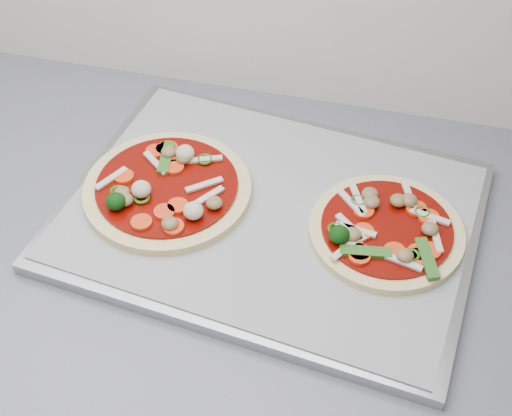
# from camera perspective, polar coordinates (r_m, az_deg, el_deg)

# --- Properties ---
(countertop) EXTENTS (3.60, 0.60, 0.04)m
(countertop) POSITION_cam_1_polar(r_m,az_deg,el_deg) (0.85, 12.29, -6.48)
(countertop) COLOR slate
(countertop) RESTS_ON base_cabinet
(baking_tray) EXTENTS (0.53, 0.41, 0.02)m
(baking_tray) POSITION_cam_1_polar(r_m,az_deg,el_deg) (0.87, 1.06, -0.63)
(baking_tray) COLOR #9A9AA0
(baking_tray) RESTS_ON countertop
(parchment) EXTENTS (0.51, 0.40, 0.00)m
(parchment) POSITION_cam_1_polar(r_m,az_deg,el_deg) (0.86, 1.07, -0.22)
(parchment) COLOR gray
(parchment) RESTS_ON baking_tray
(pizza_left) EXTENTS (0.22, 0.22, 0.04)m
(pizza_left) POSITION_cam_1_polar(r_m,az_deg,el_deg) (0.88, -7.18, 1.60)
(pizza_left) COLOR #DECB85
(pizza_left) RESTS_ON parchment
(pizza_right) EXTENTS (0.20, 0.20, 0.03)m
(pizza_right) POSITION_cam_1_polar(r_m,az_deg,el_deg) (0.84, 10.35, -1.74)
(pizza_right) COLOR #DECB85
(pizza_right) RESTS_ON parchment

